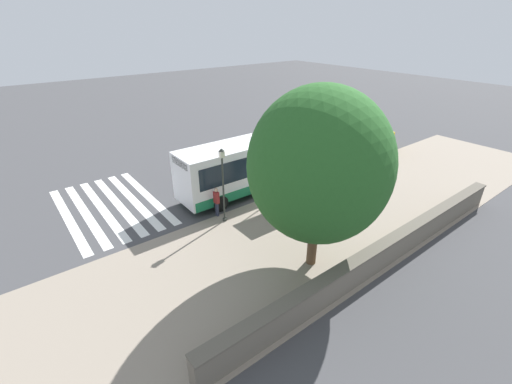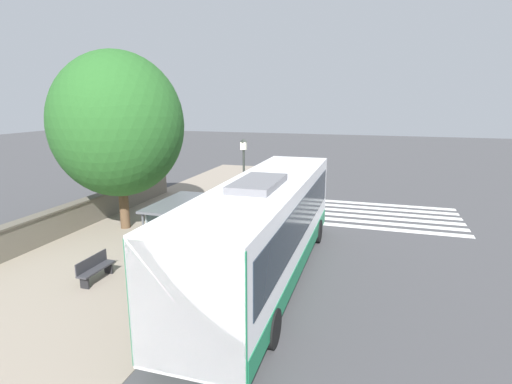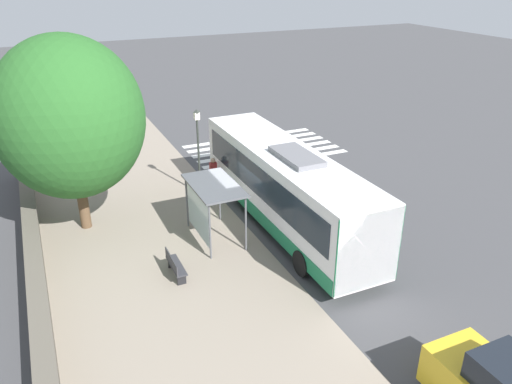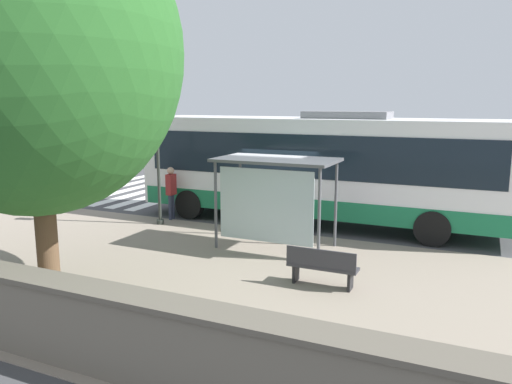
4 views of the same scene
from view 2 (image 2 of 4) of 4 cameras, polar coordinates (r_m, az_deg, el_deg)
The scene contains 10 objects.
ground_plane at distance 15.36m, azimuth -3.54°, elevation -10.18°, with size 120.00×120.00×0.00m, color #424244.
sidewalk_plaza at distance 17.35m, azimuth -17.76°, elevation -8.00°, with size 9.00×44.00×0.02m.
crosswalk_stripes at distance 22.46m, azimuth 16.28°, elevation -3.13°, with size 9.00×5.25×0.01m.
stone_wall at distance 19.67m, azimuth -27.71°, elevation -4.43°, with size 0.60×20.00×1.30m.
bus at distance 13.45m, azimuth 1.36°, elevation -4.97°, with size 2.66×11.95×3.66m.
bus_shelter at distance 14.76m, azimuth -10.90°, elevation -2.86°, with size 1.80×3.21×2.47m.
pedestrian at distance 18.40m, azimuth 0.48°, elevation -2.68°, with size 0.34×0.24×1.80m.
bench at distance 14.84m, azimuth -22.01°, elevation -10.05°, with size 0.40×1.54×0.88m.
street_lamp_near at distance 18.22m, azimuth -1.74°, elevation 2.05°, with size 0.28×0.28×4.36m.
shade_tree at distance 19.50m, azimuth -19.13°, elevation 9.04°, with size 5.98×5.98×8.24m.
Camera 2 is at (4.98, -13.22, 6.04)m, focal length 28.00 mm.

